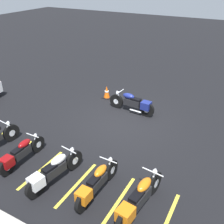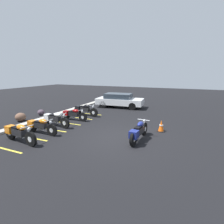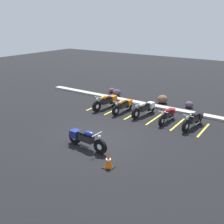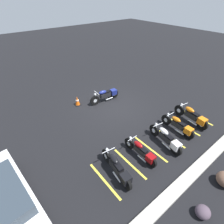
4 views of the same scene
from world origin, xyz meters
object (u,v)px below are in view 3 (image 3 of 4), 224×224
(parked_bike_3, at_px, (168,115))
(landscape_rock_2, at_px, (162,99))
(parked_bike_4, at_px, (194,119))
(landscape_rock_1, at_px, (112,90))
(motorcycle_navy_featured, at_px, (85,138))
(parked_bike_0, at_px, (107,101))
(traffic_cone, at_px, (108,161))
(parked_bike_2, at_px, (145,108))
(landscape_rock_3, at_px, (189,105))
(landscape_rock_0, at_px, (117,93))
(parked_bike_1, at_px, (124,105))

(parked_bike_3, xyz_separation_m, landscape_rock_2, (-1.66, 3.05, -0.13))
(parked_bike_4, xyz_separation_m, landscape_rock_1, (-7.58, 3.33, -0.27))
(motorcycle_navy_featured, relative_size, landscape_rock_1, 4.54)
(parked_bike_0, relative_size, traffic_cone, 3.54)
(parked_bike_0, distance_m, landscape_rock_2, 3.99)
(parked_bike_2, xyz_separation_m, landscape_rock_3, (1.75, 2.91, -0.24))
(landscape_rock_0, xyz_separation_m, landscape_rock_3, (5.46, 0.35, -0.05))
(parked_bike_1, bearing_deg, landscape_rock_1, -134.38)
(landscape_rock_3, bearing_deg, traffic_cone, -90.90)
(motorcycle_navy_featured, xyz_separation_m, landscape_rock_3, (1.98, 8.22, -0.25))
(parked_bike_2, xyz_separation_m, parked_bike_3, (1.55, -0.21, -0.04))
(parked_bike_4, bearing_deg, parked_bike_1, -82.30)
(parked_bike_0, distance_m, parked_bike_3, 4.23)
(parked_bike_4, distance_m, landscape_rock_1, 8.28)
(parked_bike_2, bearing_deg, landscape_rock_0, -115.72)
(landscape_rock_0, bearing_deg, parked_bike_3, -27.80)
(traffic_cone, bearing_deg, parked_bike_1, 116.83)
(landscape_rock_3, bearing_deg, parked_bike_0, -144.79)
(landscape_rock_0, bearing_deg, traffic_cone, -58.46)
(motorcycle_navy_featured, distance_m, landscape_rock_2, 8.15)
(parked_bike_2, bearing_deg, landscape_rock_3, 157.91)
(parked_bike_3, relative_size, landscape_rock_1, 4.01)
(landscape_rock_2, bearing_deg, landscape_rock_3, 2.30)
(parked_bike_3, bearing_deg, landscape_rock_2, -151.33)
(motorcycle_navy_featured, bearing_deg, landscape_rock_2, 93.24)
(motorcycle_navy_featured, bearing_deg, landscape_rock_3, 80.58)
(parked_bike_0, bearing_deg, motorcycle_navy_featured, 32.73)
(parked_bike_2, height_order, landscape_rock_1, parked_bike_2)
(landscape_rock_2, xyz_separation_m, traffic_cone, (1.71, -8.94, 0.02))
(landscape_rock_2, height_order, landscape_rock_3, landscape_rock_2)
(parked_bike_0, relative_size, landscape_rock_0, 3.58)
(parked_bike_1, height_order, landscape_rock_0, parked_bike_1)
(parked_bike_0, height_order, traffic_cone, parked_bike_0)
(motorcycle_navy_featured, height_order, landscape_rock_1, motorcycle_navy_featured)
(landscape_rock_0, distance_m, landscape_rock_1, 1.02)
(parked_bike_2, xyz_separation_m, parked_bike_4, (3.03, -0.19, 0.00))
(parked_bike_3, height_order, landscape_rock_3, parked_bike_3)
(parked_bike_1, distance_m, landscape_rock_2, 3.31)
(parked_bike_1, distance_m, parked_bike_4, 4.40)
(parked_bike_0, relative_size, parked_bike_4, 1.04)
(parked_bike_2, xyz_separation_m, landscape_rock_2, (-0.11, 2.84, -0.17))
(motorcycle_navy_featured, xyz_separation_m, landscape_rock_0, (-3.48, 7.88, -0.21))
(parked_bike_1, height_order, landscape_rock_2, parked_bike_1)
(parked_bike_1, relative_size, parked_bike_2, 0.96)
(parked_bike_2, distance_m, landscape_rock_3, 3.40)
(landscape_rock_1, bearing_deg, parked_bike_0, -60.75)
(parked_bike_1, relative_size, traffic_cone, 3.26)
(parked_bike_1, relative_size, landscape_rock_1, 4.24)
(landscape_rock_2, xyz_separation_m, landscape_rock_3, (1.86, 0.07, -0.07))
(parked_bike_2, bearing_deg, motorcycle_navy_featured, 6.32)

